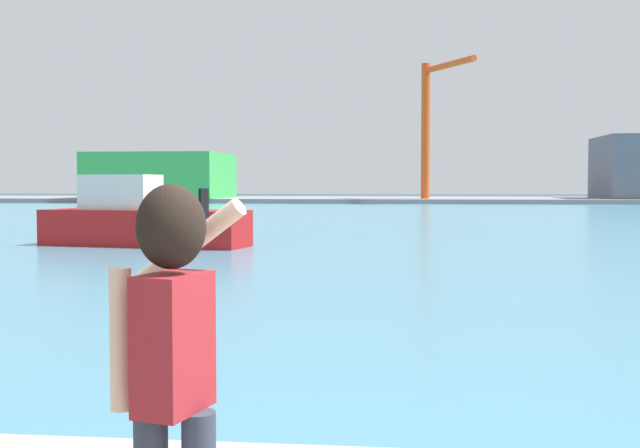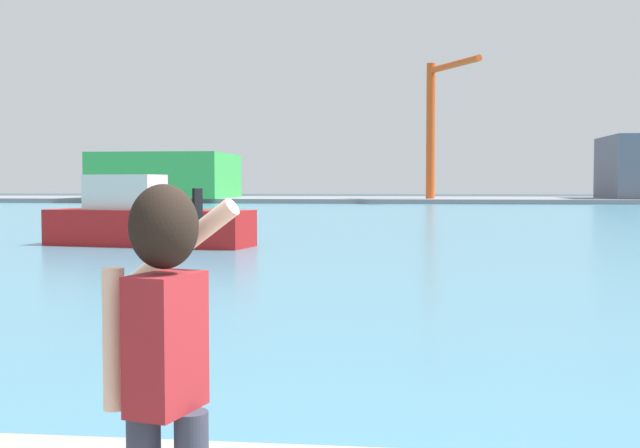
{
  "view_description": "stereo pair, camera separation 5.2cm",
  "coord_description": "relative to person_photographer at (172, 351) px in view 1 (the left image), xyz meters",
  "views": [
    {
      "loc": [
        -0.28,
        -3.08,
        2.26
      ],
      "look_at": [
        -1.07,
        4.35,
        1.87
      ],
      "focal_mm": 43.79,
      "sensor_mm": 36.0,
      "label": 1
    },
    {
      "loc": [
        -0.23,
        -3.07,
        2.26
      ],
      "look_at": [
        -1.07,
        4.35,
        1.87
      ],
      "focal_mm": 43.79,
      "sensor_mm": 36.0,
      "label": 2
    }
  ],
  "objects": [
    {
      "name": "ground_plane",
      "position": [
        1.21,
        50.04,
        -1.58
      ],
      "size": [
        220.0,
        220.0,
        0.0
      ],
      "primitive_type": "plane",
      "color": "#334751"
    },
    {
      "name": "harbor_water",
      "position": [
        1.21,
        52.04,
        -1.57
      ],
      "size": [
        140.0,
        100.0,
        0.02
      ],
      "primitive_type": "cube",
      "color": "teal",
      "rests_on": "ground_plane"
    },
    {
      "name": "far_shore_dock",
      "position": [
        1.21,
        92.04,
        -1.32
      ],
      "size": [
        140.0,
        20.0,
        0.51
      ],
      "primitive_type": "cube",
      "color": "gray",
      "rests_on": "ground_plane"
    },
    {
      "name": "person_photographer",
      "position": [
        0.0,
        0.0,
        0.0
      ],
      "size": [
        0.54,
        0.57,
        1.74
      ],
      "rotation": [
        0.0,
        0.0,
        1.31
      ],
      "color": "#2D3342",
      "rests_on": "quay_promenade"
    },
    {
      "name": "boat_moored",
      "position": [
        -8.44,
        23.97,
        -0.66
      ],
      "size": [
        7.75,
        3.29,
        2.55
      ],
      "rotation": [
        0.0,
        0.0,
        -0.18
      ],
      "color": "#B21919",
      "rests_on": "harbor_water"
    },
    {
      "name": "warehouse_left",
      "position": [
        -27.96,
        88.37,
        1.58
      ],
      "size": [
        15.23,
        13.98,
        5.3
      ],
      "primitive_type": "cube",
      "color": "green",
      "rests_on": "far_shore_dock"
    },
    {
      "name": "port_crane",
      "position": [
        3.98,
        85.71,
        8.19
      ],
      "size": [
        5.43,
        9.11,
        15.29
      ],
      "color": "#D84C19",
      "rests_on": "far_shore_dock"
    }
  ]
}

